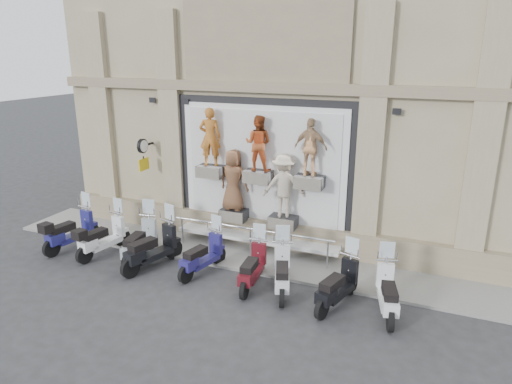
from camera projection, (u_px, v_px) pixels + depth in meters
ground at (220, 288)px, 11.70m from camera, size 90.00×90.00×0.00m
sidewalk at (252, 254)px, 13.54m from camera, size 16.00×2.20×0.08m
building at (305, 46)px, 16.10m from camera, size 14.00×8.60×12.00m
shop_vitrine at (262, 173)px, 13.39m from camera, size 5.60×1.05×4.30m
guard_rail at (250, 243)px, 13.33m from camera, size 5.06×0.10×0.93m
clock_sign_bracket at (143, 150)px, 14.47m from camera, size 0.10×0.80×1.02m
scooter_a at (70, 223)px, 13.84m from camera, size 0.88×2.07×1.63m
scooter_b at (103, 230)px, 13.41m from camera, size 0.88×2.03×1.59m
scooter_c at (139, 234)px, 13.02m from camera, size 0.90×2.10×1.65m
scooter_d at (152, 239)px, 12.57m from camera, size 1.18×2.18×1.70m
scooter_e at (202, 248)px, 12.28m from camera, size 0.93×1.92×1.50m
scooter_f at (253, 259)px, 11.60m from camera, size 0.71×1.88×1.50m
scooter_g at (282, 264)px, 11.31m from camera, size 1.16×1.99×1.56m
scooter_h at (338, 276)px, 10.66m from camera, size 1.07×1.99×1.55m
scooter_i at (388, 284)px, 10.35m from camera, size 0.99×1.96×1.53m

